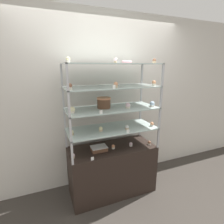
# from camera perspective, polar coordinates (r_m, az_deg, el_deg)

# --- Properties ---
(ground_plane) EXTENTS (20.00, 20.00, 0.00)m
(ground_plane) POSITION_cam_1_polar(r_m,az_deg,el_deg) (2.91, -0.00, -24.11)
(ground_plane) COLOR #38332D
(back_wall) EXTENTS (8.00, 0.05, 2.60)m
(back_wall) POSITION_cam_1_polar(r_m,az_deg,el_deg) (2.70, -3.25, 3.45)
(back_wall) COLOR silver
(back_wall) RESTS_ON ground_plane
(display_base) EXTENTS (1.22, 0.52, 0.71)m
(display_base) POSITION_cam_1_polar(r_m,az_deg,el_deg) (2.70, -0.00, -18.22)
(display_base) COLOR black
(display_base) RESTS_ON ground_plane
(display_riser_lower) EXTENTS (1.22, 0.52, 0.29)m
(display_riser_lower) POSITION_cam_1_polar(r_m,az_deg,el_deg) (2.42, -0.00, -5.66)
(display_riser_lower) COLOR #B7B7BC
(display_riser_lower) RESTS_ON display_base
(display_riser_middle) EXTENTS (1.22, 0.52, 0.29)m
(display_riser_middle) POSITION_cam_1_polar(r_m,az_deg,el_deg) (2.34, -0.00, 0.96)
(display_riser_middle) COLOR #B7B7BC
(display_riser_middle) RESTS_ON display_riser_lower
(display_riser_upper) EXTENTS (1.22, 0.52, 0.29)m
(display_riser_upper) POSITION_cam_1_polar(r_m,az_deg,el_deg) (2.29, -0.00, 7.98)
(display_riser_upper) COLOR #B7B7BC
(display_riser_upper) RESTS_ON display_riser_middle
(display_riser_top) EXTENTS (1.22, 0.52, 0.29)m
(display_riser_top) POSITION_cam_1_polar(r_m,az_deg,el_deg) (2.27, -0.00, 15.20)
(display_riser_top) COLOR #B7B7BC
(display_riser_top) RESTS_ON display_riser_upper
(layer_cake_centerpiece) EXTENTS (0.18, 0.18, 0.14)m
(layer_cake_centerpiece) POSITION_cam_1_polar(r_m,az_deg,el_deg) (2.32, -2.68, 3.08)
(layer_cake_centerpiece) COLOR brown
(layer_cake_centerpiece) RESTS_ON display_riser_middle
(sheet_cake_frosted) EXTENTS (0.21, 0.15, 0.06)m
(sheet_cake_frosted) POSITION_cam_1_polar(r_m,az_deg,el_deg) (2.43, -4.29, -11.79)
(sheet_cake_frosted) COLOR brown
(sheet_cake_frosted) RESTS_ON display_base
(cupcake_0) EXTENTS (0.05, 0.05, 0.06)m
(cupcake_0) POSITION_cam_1_polar(r_m,az_deg,el_deg) (2.30, -12.58, -13.83)
(cupcake_0) COLOR #CCB28C
(cupcake_0) RESTS_ON display_base
(cupcake_1) EXTENTS (0.05, 0.05, 0.06)m
(cupcake_1) POSITION_cam_1_polar(r_m,az_deg,el_deg) (2.48, 0.38, -11.26)
(cupcake_1) COLOR beige
(cupcake_1) RESTS_ON display_base
(cupcake_2) EXTENTS (0.05, 0.05, 0.06)m
(cupcake_2) POSITION_cam_1_polar(r_m,az_deg,el_deg) (2.57, 6.17, -10.43)
(cupcake_2) COLOR white
(cupcake_2) RESTS_ON display_base
(cupcake_3) EXTENTS (0.05, 0.05, 0.06)m
(cupcake_3) POSITION_cam_1_polar(r_m,az_deg,el_deg) (2.66, 12.10, -9.79)
(cupcake_3) COLOR beige
(cupcake_3) RESTS_ON display_base
(price_tag_0) EXTENTS (0.04, 0.00, 0.04)m
(price_tag_0) POSITION_cam_1_polar(r_m,az_deg,el_deg) (2.22, -6.42, -14.90)
(price_tag_0) COLOR white
(price_tag_0) RESTS_ON display_base
(cupcake_4) EXTENTS (0.05, 0.05, 0.06)m
(cupcake_4) POSITION_cam_1_polar(r_m,az_deg,el_deg) (2.23, -13.02, -6.63)
(cupcake_4) COLOR #CCB28C
(cupcake_4) RESTS_ON display_riser_lower
(cupcake_5) EXTENTS (0.05, 0.05, 0.06)m
(cupcake_5) POSITION_cam_1_polar(r_m,az_deg,el_deg) (2.30, -3.68, -5.55)
(cupcake_5) COLOR #CCB28C
(cupcake_5) RESTS_ON display_riser_lower
(cupcake_6) EXTENTS (0.05, 0.05, 0.06)m
(cupcake_6) POSITION_cam_1_polar(r_m,az_deg,el_deg) (2.37, 4.94, -4.98)
(cupcake_6) COLOR #CCB28C
(cupcake_6) RESTS_ON display_riser_lower
(cupcake_7) EXTENTS (0.05, 0.05, 0.06)m
(cupcake_7) POSITION_cam_1_polar(r_m,az_deg,el_deg) (2.55, 12.91, -3.90)
(cupcake_7) COLOR white
(cupcake_7) RESTS_ON display_riser_lower
(price_tag_1) EXTENTS (0.04, 0.00, 0.04)m
(price_tag_1) POSITION_cam_1_polar(r_m,az_deg,el_deg) (2.25, 5.26, -6.26)
(price_tag_1) COLOR white
(price_tag_1) RESTS_ON display_riser_lower
(cupcake_8) EXTENTS (0.07, 0.07, 0.07)m
(cupcake_8) POSITION_cam_1_polar(r_m,az_deg,el_deg) (2.13, -12.83, 0.65)
(cupcake_8) COLOR beige
(cupcake_8) RESTS_ON display_riser_middle
(cupcake_9) EXTENTS (0.07, 0.07, 0.07)m
(cupcake_9) POSITION_cam_1_polar(r_m,az_deg,el_deg) (2.32, 5.19, 2.11)
(cupcake_9) COLOR beige
(cupcake_9) RESTS_ON display_riser_middle
(cupcake_10) EXTENTS (0.07, 0.07, 0.07)m
(cupcake_10) POSITION_cam_1_polar(r_m,az_deg,el_deg) (2.46, 12.97, 2.51)
(cupcake_10) COLOR white
(cupcake_10) RESTS_ON display_riser_middle
(price_tag_2) EXTENTS (0.04, 0.00, 0.04)m
(price_tag_2) POSITION_cam_1_polar(r_m,az_deg,el_deg) (2.03, -3.59, -0.05)
(price_tag_2) COLOR white
(price_tag_2) RESTS_ON display_riser_middle
(cupcake_11) EXTENTS (0.05, 0.05, 0.07)m
(cupcake_11) POSITION_cam_1_polar(r_m,az_deg,el_deg) (2.00, -13.58, 8.07)
(cupcake_11) COLOR beige
(cupcake_11) RESTS_ON display_riser_upper
(cupcake_12) EXTENTS (0.05, 0.05, 0.07)m
(cupcake_12) POSITION_cam_1_polar(r_m,az_deg,el_deg) (2.15, 1.23, 8.91)
(cupcake_12) COLOR #CCB28C
(cupcake_12) RESTS_ON display_riser_upper
(cupcake_13) EXTENTS (0.05, 0.05, 0.07)m
(cupcake_13) POSITION_cam_1_polar(r_m,az_deg,el_deg) (2.43, 13.53, 9.17)
(cupcake_13) COLOR beige
(cupcake_13) RESTS_ON display_riser_upper
(price_tag_3) EXTENTS (0.04, 0.00, 0.04)m
(price_tag_3) POSITION_cam_1_polar(r_m,az_deg,el_deg) (2.03, 0.65, 8.25)
(price_tag_3) COLOR white
(price_tag_3) RESTS_ON display_riser_upper
(cupcake_14) EXTENTS (0.05, 0.05, 0.06)m
(cupcake_14) POSITION_cam_1_polar(r_m,az_deg,el_deg) (2.01, -14.16, 16.20)
(cupcake_14) COLOR beige
(cupcake_14) RESTS_ON display_riser_top
(cupcake_15) EXTENTS (0.05, 0.05, 0.06)m
(cupcake_15) POSITION_cam_1_polar(r_m,az_deg,el_deg) (2.17, 1.26, 16.47)
(cupcake_15) COLOR #CCB28C
(cupcake_15) RESTS_ON display_riser_top
(cupcake_16) EXTENTS (0.05, 0.05, 0.06)m
(cupcake_16) POSITION_cam_1_polar(r_m,az_deg,el_deg) (2.43, 13.65, 15.88)
(cupcake_16) COLOR #CCB28C
(cupcake_16) RESTS_ON display_riser_top
(price_tag_4) EXTENTS (0.04, 0.00, 0.04)m
(price_tag_4) POSITION_cam_1_polar(r_m,az_deg,el_deg) (2.05, 2.14, 16.35)
(price_tag_4) COLOR white
(price_tag_4) RESTS_ON display_riser_top
(donut_glazed) EXTENTS (0.14, 0.14, 0.04)m
(donut_glazed) POSITION_cam_1_polar(r_m,az_deg,el_deg) (2.37, 4.87, 15.98)
(donut_glazed) COLOR #EFB2BC
(donut_glazed) RESTS_ON display_riser_top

